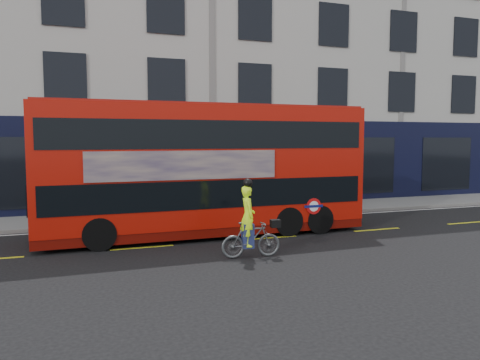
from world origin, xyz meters
name	(u,v)px	position (x,y,z in m)	size (l,w,h in m)	color
ground	(291,248)	(0.00, 0.00, 0.00)	(120.00, 120.00, 0.00)	black
pavement	(223,213)	(0.00, 6.50, 0.06)	(60.00, 3.00, 0.12)	slate
kerb	(234,218)	(0.00, 5.00, 0.07)	(60.00, 0.12, 0.13)	slate
building_terrace	(186,57)	(0.00, 12.94, 7.49)	(50.00, 10.07, 15.00)	#AFADA5
road_edge_line	(237,221)	(0.00, 4.70, 0.00)	(58.00, 0.10, 0.01)	silver
lane_dashes	(270,238)	(0.00, 1.50, 0.00)	(58.00, 0.12, 0.01)	gold
bus	(207,169)	(-1.75, 2.63, 2.15)	(10.47, 2.53, 4.20)	#AE1106
cyclist	(250,231)	(-1.47, -0.59, 0.70)	(1.63, 0.62, 2.10)	#4C5052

